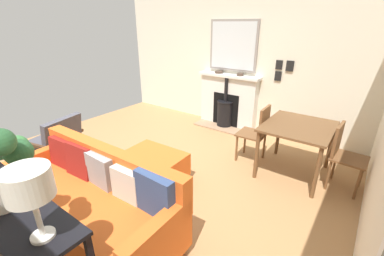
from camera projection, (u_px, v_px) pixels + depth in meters
name	position (u px, v px, depth m)	size (l,w,h in m)	color
ground_plane	(139.00, 177.00, 3.55)	(5.25, 5.24, 0.01)	#A87A4C
wall_left	(233.00, 56.00, 4.98)	(0.12, 5.24, 2.76)	silver
fireplace	(227.00, 103.00, 5.17)	(0.52, 1.27, 1.06)	#9E7A5B
mirror_over_mantel	(233.00, 46.00, 4.82)	(0.04, 0.99, 0.93)	gray
mantel_bowl_near	(219.00, 72.00, 5.07)	(0.17, 0.17, 0.05)	#47382D
mantel_bowl_far	(240.00, 74.00, 4.81)	(0.13, 0.13, 0.05)	#47382D
sofa	(92.00, 199.00, 2.53)	(0.81, 2.02, 0.83)	#B2B2B7
ottoman	(153.00, 165.00, 3.36)	(0.65, 0.81, 0.40)	#B2B2B7
armchair_accent	(56.00, 138.00, 3.66)	(0.78, 0.72, 0.79)	#4C3321
console_table	(7.00, 209.00, 1.91)	(0.40, 1.62, 0.79)	black
table_lamp_far_end	(29.00, 186.00, 1.40)	(0.26, 0.26, 0.47)	white
dining_table	(298.00, 132.00, 3.42)	(0.97, 0.85, 0.73)	brown
dining_chair_near_fireplace	(258.00, 130.00, 3.77)	(0.41, 0.41, 0.88)	brown
dining_chair_by_back_wall	(343.00, 152.00, 3.17)	(0.42, 0.42, 0.85)	brown
photo_gallery_row	(283.00, 69.00, 4.43)	(0.02, 0.31, 0.36)	black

